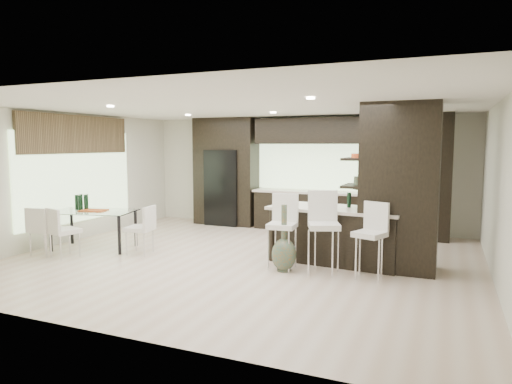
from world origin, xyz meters
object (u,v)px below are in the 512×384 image
at_px(dining_table, 94,230).
at_px(bench, 307,240).
at_px(chair_near, 65,234).
at_px(chair_end, 140,232).
at_px(stool_mid, 324,241).
at_px(stool_left, 282,239).
at_px(kitchen_island, 336,235).
at_px(stool_right, 369,248).
at_px(floor_vase, 284,238).
at_px(chair_far, 45,233).

bearing_deg(dining_table, bench, 5.35).
xyz_separation_m(chair_near, chair_end, (1.08, 0.75, -0.00)).
bearing_deg(stool_mid, stool_left, 157.52).
bearing_deg(chair_near, kitchen_island, 36.18).
relative_size(stool_mid, chair_near, 1.26).
xyz_separation_m(stool_left, stool_right, (1.40, 0.01, -0.03)).
bearing_deg(stool_mid, kitchen_island, 68.74).
distance_m(floor_vase, chair_near, 4.01).
distance_m(chair_near, chair_far, 0.49).
bearing_deg(stool_mid, chair_near, 168.62).
relative_size(chair_near, chair_end, 1.01).
relative_size(stool_left, dining_table, 0.64).
relative_size(stool_left, floor_vase, 0.91).
relative_size(dining_table, chair_end, 1.87).
height_order(dining_table, chair_far, chair_far).
height_order(kitchen_island, stool_left, stool_left).
height_order(stool_mid, dining_table, stool_mid).
height_order(stool_left, floor_vase, floor_vase).
xyz_separation_m(stool_right, chair_far, (-5.77, -0.82, -0.05)).
xyz_separation_m(kitchen_island, bench, (-0.65, 0.45, -0.24)).
distance_m(stool_mid, bench, 1.46).
bearing_deg(dining_table, kitchen_island, -2.48).
relative_size(stool_left, chair_far, 1.19).
bearing_deg(dining_table, stool_left, -12.35).
xyz_separation_m(stool_left, chair_near, (-3.87, -0.81, -0.07)).
bearing_deg(chair_far, stool_left, 5.06).
distance_m(stool_right, bench, 1.86).
bearing_deg(kitchen_island, stool_right, -43.67).
distance_m(kitchen_island, chair_end, 3.60).
xyz_separation_m(stool_mid, chair_far, (-5.06, -0.79, -0.11)).
distance_m(dining_table, chair_far, 0.89).
relative_size(kitchen_island, bench, 1.86).
bearing_deg(floor_vase, dining_table, 179.17).
height_order(kitchen_island, stool_mid, stool_mid).
bearing_deg(kitchen_island, stool_mid, -84.97).
height_order(floor_vase, chair_far, floor_vase).
xyz_separation_m(bench, floor_vase, (0.03, -1.38, 0.31)).
bearing_deg(floor_vase, bench, 91.23).
distance_m(stool_left, bench, 1.29).
relative_size(stool_right, floor_vase, 0.87).
xyz_separation_m(kitchen_island, dining_table, (-4.58, -0.88, -0.10)).
bearing_deg(bench, kitchen_island, -22.03).
bearing_deg(stool_left, chair_end, 176.67).
distance_m(stool_mid, stool_right, 0.71).
distance_m(stool_left, dining_table, 3.88).
relative_size(bench, chair_end, 1.47).
relative_size(kitchen_island, floor_vase, 2.11).
xyz_separation_m(chair_far, chair_end, (1.57, 0.74, 0.00)).
height_order(stool_mid, stool_right, stool_mid).
relative_size(dining_table, chair_near, 1.85).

